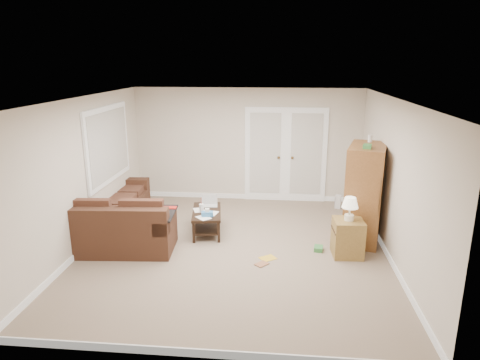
# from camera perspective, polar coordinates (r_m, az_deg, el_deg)

# --- Properties ---
(floor) EXTENTS (5.50, 5.50, 0.00)m
(floor) POSITION_cam_1_polar(r_m,az_deg,el_deg) (7.29, -0.77, -9.18)
(floor) COLOR gray
(floor) RESTS_ON ground
(ceiling) EXTENTS (5.00, 5.50, 0.02)m
(ceiling) POSITION_cam_1_polar(r_m,az_deg,el_deg) (6.64, -0.85, 10.81)
(ceiling) COLOR white
(ceiling) RESTS_ON wall_back
(wall_left) EXTENTS (0.02, 5.50, 2.50)m
(wall_left) POSITION_cam_1_polar(r_m,az_deg,el_deg) (7.54, -20.06, 0.79)
(wall_left) COLOR beige
(wall_left) RESTS_ON floor
(wall_right) EXTENTS (0.02, 5.50, 2.50)m
(wall_right) POSITION_cam_1_polar(r_m,az_deg,el_deg) (7.05, 19.85, -0.18)
(wall_right) COLOR beige
(wall_right) RESTS_ON floor
(wall_back) EXTENTS (5.00, 0.02, 2.50)m
(wall_back) POSITION_cam_1_polar(r_m,az_deg,el_deg) (9.52, 0.98, 4.69)
(wall_back) COLOR beige
(wall_back) RESTS_ON floor
(wall_front) EXTENTS (5.00, 0.02, 2.50)m
(wall_front) POSITION_cam_1_polar(r_m,az_deg,el_deg) (4.29, -4.81, -9.36)
(wall_front) COLOR beige
(wall_front) RESTS_ON floor
(baseboards) EXTENTS (5.00, 5.50, 0.10)m
(baseboards) POSITION_cam_1_polar(r_m,az_deg,el_deg) (7.26, -0.77, -8.83)
(baseboards) COLOR silver
(baseboards) RESTS_ON floor
(french_doors) EXTENTS (1.80, 0.05, 2.13)m
(french_doors) POSITION_cam_1_polar(r_m,az_deg,el_deg) (9.51, 6.08, 3.26)
(french_doors) COLOR silver
(french_doors) RESTS_ON floor
(window_left) EXTENTS (0.05, 1.92, 1.42)m
(window_left) POSITION_cam_1_polar(r_m,az_deg,el_deg) (8.35, -17.15, 4.54)
(window_left) COLOR silver
(window_left) RESTS_ON wall_left
(sectional_sofa) EXTENTS (2.01, 2.78, 0.84)m
(sectional_sofa) POSITION_cam_1_polar(r_m,az_deg,el_deg) (8.06, -16.27, -4.81)
(sectional_sofa) COLOR #44271A
(sectional_sofa) RESTS_ON floor
(coffee_table) EXTENTS (0.65, 1.08, 0.69)m
(coffee_table) POSITION_cam_1_polar(r_m,az_deg,el_deg) (7.92, -4.41, -5.37)
(coffee_table) COLOR black
(coffee_table) RESTS_ON floor
(tv_armoire) EXTENTS (0.84, 1.17, 1.82)m
(tv_armoire) POSITION_cam_1_polar(r_m,az_deg,el_deg) (7.70, 16.24, -1.65)
(tv_armoire) COLOR brown
(tv_armoire) RESTS_ON floor
(side_cabinet) EXTENTS (0.49, 0.49, 0.99)m
(side_cabinet) POSITION_cam_1_polar(r_m,az_deg,el_deg) (7.14, 14.18, -7.10)
(side_cabinet) COLOR olive
(side_cabinet) RESTS_ON floor
(space_heater) EXTENTS (0.14, 0.13, 0.29)m
(space_heater) POSITION_cam_1_polar(r_m,az_deg,el_deg) (9.39, 12.94, -2.83)
(space_heater) COLOR silver
(space_heater) RESTS_ON floor
(floor_magazine) EXTENTS (0.32, 0.30, 0.01)m
(floor_magazine) POSITION_cam_1_polar(r_m,az_deg,el_deg) (6.98, 3.74, -10.36)
(floor_magazine) COLOR gold
(floor_magazine) RESTS_ON floor
(floor_greenbox) EXTENTS (0.17, 0.20, 0.07)m
(floor_greenbox) POSITION_cam_1_polar(r_m,az_deg,el_deg) (7.33, 10.42, -8.97)
(floor_greenbox) COLOR #387C3B
(floor_greenbox) RESTS_ON floor
(floor_book) EXTENTS (0.25, 0.25, 0.02)m
(floor_book) POSITION_cam_1_polar(r_m,az_deg,el_deg) (6.82, 2.46, -10.94)
(floor_book) COLOR brown
(floor_book) RESTS_ON floor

